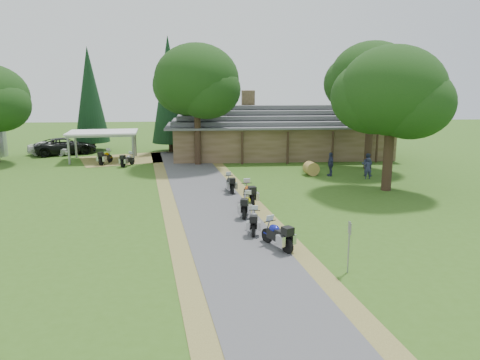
{
  "coord_description": "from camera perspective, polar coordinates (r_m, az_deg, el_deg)",
  "views": [
    {
      "loc": [
        -1.18,
        -20.6,
        7.51
      ],
      "look_at": [
        0.8,
        5.95,
        1.6
      ],
      "focal_mm": 35.0,
      "sensor_mm": 36.0,
      "label": 1
    }
  ],
  "objects": [
    {
      "name": "person_a",
      "position": [
        36.15,
        15.34,
        1.62
      ],
      "size": [
        0.57,
        0.43,
        1.91
      ],
      "primitive_type": "imported",
      "rotation": [
        0.0,
        0.0,
        3.06
      ],
      "color": "#2F3455",
      "rests_on": "ground"
    },
    {
      "name": "cedar_far",
      "position": [
        50.46,
        -17.8,
        9.35
      ],
      "size": [
        3.47,
        3.47,
        10.48
      ],
      "primitive_type": "cone",
      "color": "black",
      "rests_on": "ground"
    },
    {
      "name": "driveway",
      "position": [
        25.73,
        -2.57,
        -4.47
      ],
      "size": [
        51.95,
        51.95,
        0.0
      ],
      "primitive_type": "plane",
      "rotation": [
        0.0,
        0.0,
        0.14
      ],
      "color": "#48484A",
      "rests_on": "ground"
    },
    {
      "name": "motorcycle_carport_a",
      "position": [
        42.61,
        -16.08,
        2.76
      ],
      "size": [
        1.2,
        2.01,
        1.31
      ],
      "primitive_type": null,
      "rotation": [
        0.0,
        0.0,
        1.25
      ],
      "color": "#C48400",
      "rests_on": "ground"
    },
    {
      "name": "ground",
      "position": [
        21.96,
        -0.93,
        -7.49
      ],
      "size": [
        120.0,
        120.0,
        0.0
      ],
      "primitive_type": "plane",
      "color": "#365B19",
      "rests_on": "ground"
    },
    {
      "name": "person_c",
      "position": [
        36.59,
        10.98,
        2.15
      ],
      "size": [
        0.47,
        0.63,
        2.14
      ],
      "primitive_type": "imported",
      "rotation": [
        0.0,
        0.0,
        4.76
      ],
      "color": "#2F3455",
      "rests_on": "ground"
    },
    {
      "name": "car_white_sedan",
      "position": [
        49.25,
        -22.14,
        3.86
      ],
      "size": [
        2.96,
        5.57,
        1.77
      ],
      "primitive_type": "imported",
      "rotation": [
        0.0,
        0.0,
        1.43
      ],
      "color": "white",
      "rests_on": "ground"
    },
    {
      "name": "carport",
      "position": [
        44.57,
        -16.3,
        4.03
      ],
      "size": [
        6.43,
        4.59,
        2.64
      ],
      "primitive_type": null,
      "rotation": [
        0.0,
        0.0,
        0.09
      ],
      "color": "white",
      "rests_on": "ground"
    },
    {
      "name": "sign_post",
      "position": [
        18.75,
        13.12,
        -8.01
      ],
      "size": [
        0.38,
        0.06,
        2.08
      ],
      "primitive_type": null,
      "color": "gray",
      "rests_on": "ground"
    },
    {
      "name": "motorcycle_row_c",
      "position": [
        25.69,
        0.82,
        -2.98
      ],
      "size": [
        1.05,
        1.98,
        1.29
      ],
      "primitive_type": null,
      "rotation": [
        0.0,
        0.0,
        1.33
      ],
      "color": "#C8B800",
      "rests_on": "ground"
    },
    {
      "name": "oak_lodge_left",
      "position": [
        40.29,
        -5.27,
        10.09
      ],
      "size": [
        7.14,
        7.14,
        11.68
      ],
      "primitive_type": null,
      "color": "#13340F",
      "rests_on": "ground"
    },
    {
      "name": "car_dark_suv",
      "position": [
        49.2,
        -20.52,
        4.37
      ],
      "size": [
        4.9,
        6.9,
        2.43
      ],
      "primitive_type": "imported",
      "rotation": [
        0.0,
        0.0,
        1.96
      ],
      "color": "black",
      "rests_on": "ground"
    },
    {
      "name": "motorcycle_row_d",
      "position": [
        28.03,
        1.1,
        -1.52
      ],
      "size": [
        0.96,
        2.15,
        1.42
      ],
      "primitive_type": null,
      "rotation": [
        0.0,
        0.0,
        1.71
      ],
      "color": "#B54D13",
      "rests_on": "ground"
    },
    {
      "name": "motorcycle_row_a",
      "position": [
        20.98,
        4.53,
        -6.52
      ],
      "size": [
        1.47,
        2.07,
        1.36
      ],
      "primitive_type": null,
      "rotation": [
        0.0,
        0.0,
        2.04
      ],
      "color": "navy",
      "rests_on": "ground"
    },
    {
      "name": "oak_lodge_right",
      "position": [
        39.87,
        15.72,
        9.87
      ],
      "size": [
        6.79,
        6.79,
        11.99
      ],
      "primitive_type": null,
      "color": "#13340F",
      "rests_on": "ground"
    },
    {
      "name": "motorcycle_row_e",
      "position": [
        30.97,
        -1.22,
        -0.35
      ],
      "size": [
        0.83,
        1.86,
        1.23
      ],
      "primitive_type": null,
      "rotation": [
        0.0,
        0.0,
        1.71
      ],
      "color": "black",
      "rests_on": "ground"
    },
    {
      "name": "hay_bale",
      "position": [
        36.72,
        8.67,
        1.4
      ],
      "size": [
        1.2,
        1.13,
        1.05
      ],
      "primitive_type": "cylinder",
      "rotation": [
        1.57,
        0.0,
        0.17
      ],
      "color": "olive",
      "rests_on": "ground"
    },
    {
      "name": "lodge",
      "position": [
        45.46,
        4.89,
        6.08
      ],
      "size": [
        21.4,
        9.4,
        4.9
      ],
      "primitive_type": null,
      "color": "brown",
      "rests_on": "ground"
    },
    {
      "name": "cedar_near",
      "position": [
        47.85,
        -8.62,
        10.24
      ],
      "size": [
        3.7,
        3.7,
        11.45
      ],
      "primitive_type": "cone",
      "color": "black",
      "rests_on": "ground"
    },
    {
      "name": "person_b",
      "position": [
        37.22,
        15.25,
        2.06
      ],
      "size": [
        0.73,
        0.69,
        2.08
      ],
      "primitive_type": "imported",
      "rotation": [
        0.0,
        0.0,
        2.5
      ],
      "color": "#2F3455",
      "rests_on": "ground"
    },
    {
      "name": "motorcycle_carport_b",
      "position": [
        41.14,
        -13.56,
        2.48
      ],
      "size": [
        1.24,
        1.8,
        1.18
      ],
      "primitive_type": null,
      "rotation": [
        0.0,
        0.0,
        1.13
      ],
      "color": "slate",
      "rests_on": "ground"
    },
    {
      "name": "motorcycle_row_b",
      "position": [
        22.99,
        1.73,
        -4.96
      ],
      "size": [
        0.83,
        1.84,
        1.21
      ],
      "primitive_type": null,
      "rotation": [
        0.0,
        0.0,
        1.42
      ],
      "color": "#929599",
      "rests_on": "ground"
    },
    {
      "name": "oak_driveway",
      "position": [
        32.34,
        17.96,
        8.07
      ],
      "size": [
        6.86,
        6.86,
        10.68
      ],
      "primitive_type": null,
      "color": "#13340F",
      "rests_on": "ground"
    }
  ]
}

